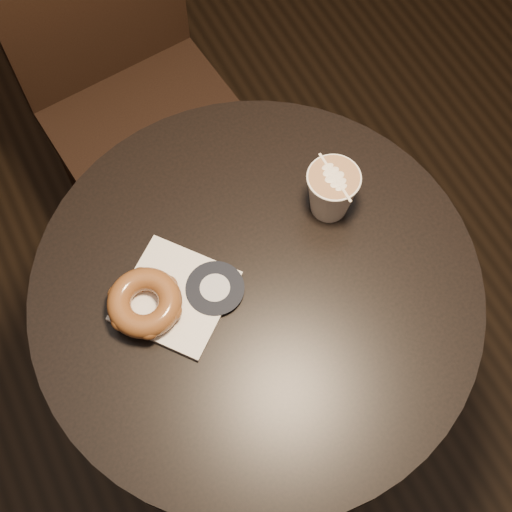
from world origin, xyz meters
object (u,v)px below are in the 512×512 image
(doughnut, at_px, (145,303))
(latte_cup, at_px, (331,192))
(cafe_table, at_px, (256,329))
(pastry_bag, at_px, (175,296))
(chair, at_px, (122,68))

(doughnut, bearing_deg, latte_cup, 4.75)
(cafe_table, relative_size, pastry_bag, 4.86)
(cafe_table, bearing_deg, pastry_bag, 161.65)
(pastry_bag, xyz_separation_m, doughnut, (-0.05, 0.00, 0.02))
(cafe_table, xyz_separation_m, pastry_bag, (-0.12, 0.04, 0.20))
(cafe_table, height_order, pastry_bag, pastry_bag)
(cafe_table, height_order, doughnut, doughnut)
(chair, distance_m, latte_cup, 0.64)
(cafe_table, xyz_separation_m, doughnut, (-0.16, 0.04, 0.23))
(chair, xyz_separation_m, latte_cup, (0.16, -0.57, 0.23))
(chair, bearing_deg, cafe_table, -96.74)
(pastry_bag, distance_m, latte_cup, 0.29)
(cafe_table, distance_m, latte_cup, 0.31)
(latte_cup, bearing_deg, pastry_bag, -174.02)
(latte_cup, bearing_deg, doughnut, -175.25)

